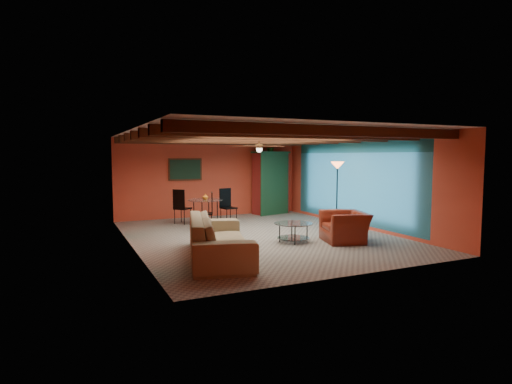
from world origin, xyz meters
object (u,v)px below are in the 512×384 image
sofa (219,237)px  potted_plant (271,147)px  coffee_table (293,232)px  vase (205,187)px  armchair (345,227)px  floor_lamp (337,194)px  dining_table (206,208)px  armoire (271,183)px

sofa → potted_plant: size_ratio=6.65×
coffee_table → vase: vase is taller
potted_plant → sofa: bearing=-125.7°
armchair → floor_lamp: size_ratio=0.58×
floor_lamp → vase: 3.93m
sofa → potted_plant: bearing=-20.6°
coffee_table → dining_table: dining_table is taller
floor_lamp → armoire: bearing=97.4°
coffee_table → floor_lamp: size_ratio=0.49×
armoire → coffee_table: bearing=-125.2°
armchair → potted_plant: size_ratio=2.55×
sofa → armchair: sofa is taller
sofa → coffee_table: size_ratio=3.13×
potted_plant → vase: potted_plant is taller
vase → armchair: bearing=-57.5°
sofa → vase: bearing=1.1°
dining_table → potted_plant: (2.97, 1.50, 1.88)m
armoire → potted_plant: size_ratio=4.94×
sofa → armoire: 6.83m
armchair → dining_table: 4.43m
floor_lamp → sofa: bearing=-154.8°
armchair → floor_lamp: 2.16m
potted_plant → armchair: bearing=-96.4°
sofa → vase: 4.21m
potted_plant → coffee_table: bearing=-110.4°
dining_table → armoire: size_ratio=0.95×
armchair → dining_table: (-2.38, 3.73, 0.18)m
coffee_table → armoire: size_ratio=0.43×
potted_plant → vase: size_ratio=2.45×
armchair → vase: bearing=-131.6°
armchair → vase: 4.50m
armoire → floor_lamp: bearing=-97.3°
armchair → armoire: 5.32m
coffee_table → potted_plant: bearing=69.6°
floor_lamp → vase: bearing=150.5°
armchair → vase: size_ratio=6.24×
coffee_table → vase: size_ratio=5.19×
floor_lamp → potted_plant: potted_plant is taller
dining_table → armoire: bearing=26.9°
coffee_table → sofa: bearing=-160.9°
floor_lamp → potted_plant: 3.76m
floor_lamp → potted_plant: bearing=97.4°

